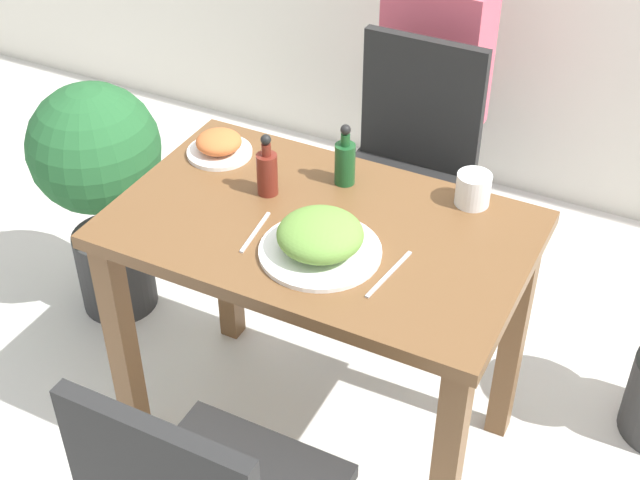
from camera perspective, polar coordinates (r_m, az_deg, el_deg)
ground_plane at (r=2.67m, az=0.00°, el=-12.30°), size 16.00×16.00×0.00m
dining_table at (r=2.23m, az=0.00°, el=-1.83°), size 1.01×0.62×0.77m
chair_far at (r=2.85m, az=5.48°, el=4.74°), size 0.42×0.42×0.89m
food_plate at (r=2.03m, az=0.01°, el=0.12°), size 0.29×0.29×0.10m
side_plate at (r=2.41m, az=-6.48°, el=6.05°), size 0.18×0.18×0.06m
drink_cup at (r=2.22m, az=9.78°, el=3.22°), size 0.09×0.09×0.08m
sauce_bottle at (r=2.26m, az=1.61°, el=5.08°), size 0.05×0.05×0.17m
condiment_bottle at (r=2.22m, az=-3.40°, el=4.42°), size 0.05×0.05×0.17m
fork_utensil at (r=2.12m, az=-4.16°, el=0.51°), size 0.03×0.16×0.00m
spoon_utensil at (r=2.00m, az=4.44°, el=-2.18°), size 0.03×0.19×0.00m
potted_plant_left at (r=2.86m, az=-13.95°, el=3.99°), size 0.41×0.41×0.82m
person_figure at (r=3.15m, az=7.30°, el=9.53°), size 0.34×0.22×1.17m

